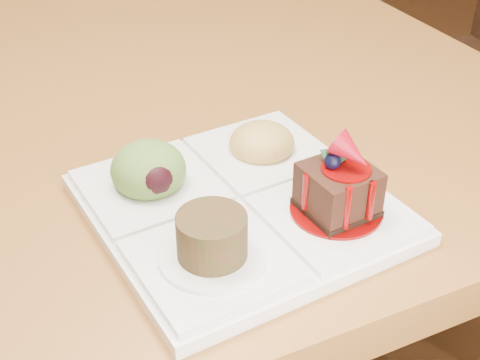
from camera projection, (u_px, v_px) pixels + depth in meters
name	position (u px, v px, depth m)	size (l,w,h in m)	color
ground	(66.00, 308.00, 1.51)	(6.00, 6.00, 0.00)	#4E2916
dining_table	(8.00, 18.00, 1.13)	(1.00, 1.80, 0.75)	olive
sampler_plate	(236.00, 195.00, 0.55)	(0.25, 0.25, 0.09)	white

